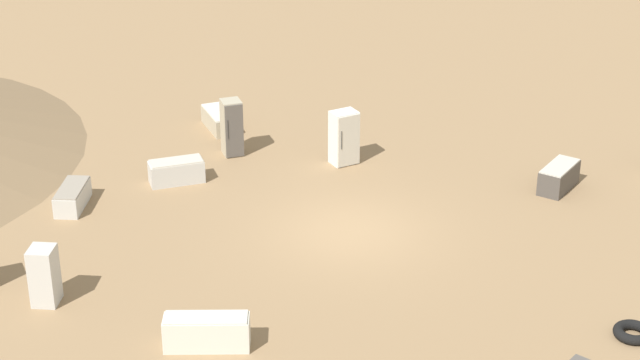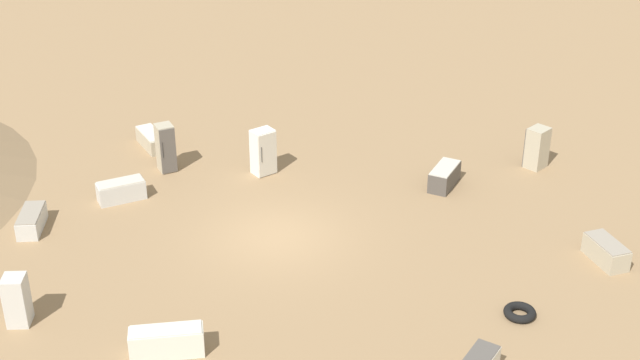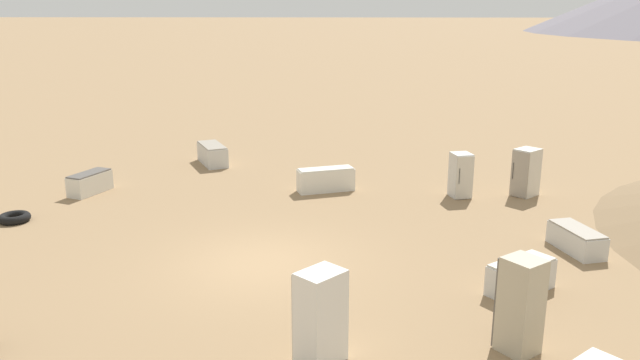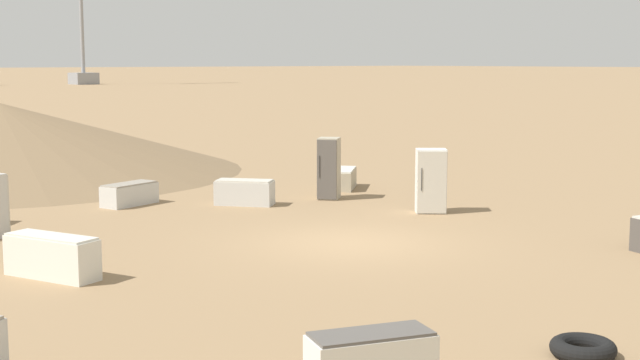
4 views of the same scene
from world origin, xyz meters
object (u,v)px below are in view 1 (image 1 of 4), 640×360
(discarded_fridge_12, at_px, (559,177))
(scrap_tire, at_px, (633,332))
(discarded_fridge_1, at_px, (72,197))
(discarded_fridge_2, at_px, (344,138))
(discarded_fridge_4, at_px, (207,332))
(discarded_fridge_3, at_px, (176,171))
(discarded_fridge_6, at_px, (232,128))
(discarded_fridge_11, at_px, (44,275))
(discarded_fridge_5, at_px, (218,120))

(discarded_fridge_12, xyz_separation_m, scrap_tire, (-7.12, -2.76, -0.25))
(discarded_fridge_1, relative_size, discarded_fridge_2, 1.04)
(discarded_fridge_4, bearing_deg, discarded_fridge_1, -148.27)
(discarded_fridge_3, bearing_deg, scrap_tire, -144.78)
(discarded_fridge_6, bearing_deg, discarded_fridge_4, 72.49)
(discarded_fridge_1, distance_m, discarded_fridge_12, 13.66)
(discarded_fridge_2, height_order, discarded_fridge_4, discarded_fridge_2)
(discarded_fridge_4, xyz_separation_m, discarded_fridge_11, (0.40, 4.32, 0.33))
(discarded_fridge_12, bearing_deg, discarded_fridge_6, 19.08)
(discarded_fridge_2, distance_m, discarded_fridge_6, 3.47)
(discarded_fridge_1, relative_size, discarded_fridge_4, 0.88)
(discarded_fridge_5, height_order, discarded_fridge_6, discarded_fridge_6)
(discarded_fridge_1, height_order, discarded_fridge_4, discarded_fridge_4)
(discarded_fridge_2, relative_size, discarded_fridge_3, 1.02)
(discarded_fridge_2, relative_size, discarded_fridge_12, 1.00)
(discarded_fridge_6, xyz_separation_m, discarded_fridge_12, (0.96, -9.75, -0.51))
(discarded_fridge_5, relative_size, scrap_tire, 1.94)
(scrap_tire, bearing_deg, discarded_fridge_3, 74.19)
(discarded_fridge_3, distance_m, discarded_fridge_6, 2.58)
(discarded_fridge_2, bearing_deg, discarded_fridge_6, -40.01)
(discarded_fridge_5, xyz_separation_m, discarded_fridge_11, (-11.08, -0.84, 0.41))
(discarded_fridge_2, distance_m, discarded_fridge_4, 10.36)
(discarded_fridge_4, relative_size, discarded_fridge_11, 1.36)
(discarded_fridge_1, relative_size, discarded_fridge_5, 1.01)
(discarded_fridge_4, bearing_deg, scrap_tire, 91.83)
(discarded_fridge_1, bearing_deg, discarded_fridge_5, -118.31)
(discarded_fridge_3, relative_size, discarded_fridge_11, 1.13)
(discarded_fridge_6, distance_m, discarded_fridge_11, 9.41)
(discarded_fridge_3, relative_size, discarded_fridge_5, 0.95)
(discarded_fridge_11, distance_m, discarded_fridge_12, 14.54)
(discarded_fridge_1, relative_size, scrap_tire, 1.95)
(discarded_fridge_6, height_order, scrap_tire, discarded_fridge_6)
(discarded_fridge_2, xyz_separation_m, discarded_fridge_11, (-9.94, 3.87, -0.11))
(discarded_fridge_2, height_order, discarded_fridge_5, discarded_fridge_2)
(discarded_fridge_3, height_order, discarded_fridge_12, discarded_fridge_12)
(discarded_fridge_2, distance_m, discarded_fridge_5, 4.87)
(discarded_fridge_6, bearing_deg, discarded_fridge_5, -91.60)
(discarded_fridge_1, xyz_separation_m, scrap_tire, (-1.30, -15.12, -0.18))
(discarded_fridge_4, height_order, discarded_fridge_11, discarded_fridge_11)
(discarded_fridge_6, bearing_deg, scrap_tire, 114.70)
(discarded_fridge_3, bearing_deg, discarded_fridge_11, 142.74)
(discarded_fridge_3, bearing_deg, discarded_fridge_12, -110.91)
(discarded_fridge_6, distance_m, discarded_fridge_12, 9.81)
(discarded_fridge_2, bearing_deg, discarded_fridge_4, 43.46)
(discarded_fridge_5, xyz_separation_m, discarded_fridge_12, (-0.72, -11.04, 0.06))
(discarded_fridge_4, height_order, discarded_fridge_5, discarded_fridge_4)
(discarded_fridge_2, distance_m, scrap_tire, 11.32)
(discarded_fridge_5, distance_m, discarded_fridge_12, 11.06)
(discarded_fridge_2, xyz_separation_m, discarded_fridge_6, (-0.54, 3.42, 0.05))
(discarded_fridge_3, bearing_deg, discarded_fridge_4, 172.63)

